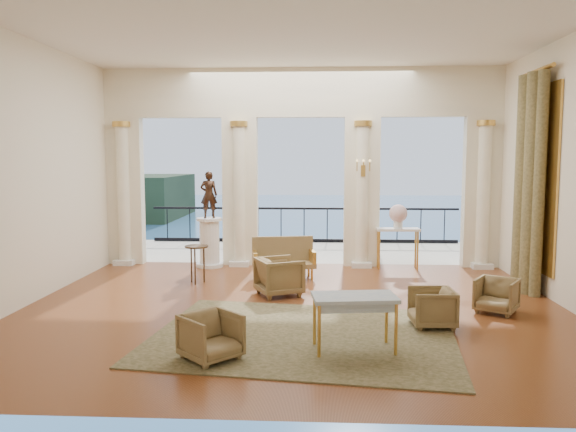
# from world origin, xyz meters

# --- Properties ---
(floor) EXTENTS (9.00, 9.00, 0.00)m
(floor) POSITION_xyz_m (0.00, 0.00, 0.00)
(floor) COLOR #4D1F0B
(floor) RESTS_ON ground
(room_walls) EXTENTS (9.00, 9.00, 9.00)m
(room_walls) POSITION_xyz_m (0.00, -1.12, 2.88)
(room_walls) COLOR white
(room_walls) RESTS_ON ground
(arcade) EXTENTS (9.00, 0.56, 4.50)m
(arcade) POSITION_xyz_m (-0.00, 3.82, 2.58)
(arcade) COLOR #FFF3CF
(arcade) RESTS_ON ground
(terrace) EXTENTS (10.00, 3.60, 0.10)m
(terrace) POSITION_xyz_m (0.00, 5.80, -0.05)
(terrace) COLOR beige
(terrace) RESTS_ON ground
(balustrade) EXTENTS (9.00, 0.06, 1.03)m
(balustrade) POSITION_xyz_m (0.00, 7.40, 0.41)
(balustrade) COLOR black
(balustrade) RESTS_ON terrace
(palm_tree) EXTENTS (2.00, 2.00, 4.50)m
(palm_tree) POSITION_xyz_m (2.00, 6.60, 4.09)
(palm_tree) COLOR #4C3823
(palm_tree) RESTS_ON terrace
(headland) EXTENTS (22.00, 18.00, 6.00)m
(headland) POSITION_xyz_m (-30.00, 70.00, -3.00)
(headland) COLOR black
(headland) RESTS_ON sea
(sea) EXTENTS (160.00, 160.00, 0.00)m
(sea) POSITION_xyz_m (0.00, 60.00, -6.00)
(sea) COLOR #275189
(sea) RESTS_ON ground
(curtain) EXTENTS (0.33, 1.40, 4.09)m
(curtain) POSITION_xyz_m (4.28, 1.50, 2.02)
(curtain) COLOR #4E462A
(curtain) RESTS_ON ground
(window_frame) EXTENTS (0.04, 1.60, 3.40)m
(window_frame) POSITION_xyz_m (4.47, 1.50, 2.10)
(window_frame) COLOR gold
(window_frame) RESTS_ON room_walls
(wall_sconce) EXTENTS (0.30, 0.11, 0.33)m
(wall_sconce) POSITION_xyz_m (1.40, 3.51, 2.23)
(wall_sconce) COLOR gold
(wall_sconce) RESTS_ON arcade
(rug) EXTENTS (4.52, 3.72, 0.02)m
(rug) POSITION_xyz_m (0.20, -1.45, 0.01)
(rug) COLOR #33361B
(rug) RESTS_ON ground
(armchair_a) EXTENTS (0.85, 0.85, 0.64)m
(armchair_a) POSITION_xyz_m (-0.91, -2.42, 0.32)
(armchair_a) COLOR #4F3F1E
(armchair_a) RESTS_ON ground
(armchair_b) EXTENTS (0.81, 0.80, 0.62)m
(armchair_b) POSITION_xyz_m (3.27, -0.07, 0.31)
(armchair_b) COLOR #4F3F1E
(armchair_b) RESTS_ON ground
(armchair_c) EXTENTS (0.60, 0.64, 0.63)m
(armchair_c) POSITION_xyz_m (2.08, -0.90, 0.32)
(armchair_c) COLOR #4F3F1E
(armchair_c) RESTS_ON ground
(armchair_d) EXTENTS (0.94, 0.96, 0.76)m
(armchair_d) POSITION_xyz_m (-0.30, 0.92, 0.38)
(armchair_d) COLOR #4F3F1E
(armchair_d) RESTS_ON ground
(settee) EXTENTS (1.36, 0.76, 0.85)m
(settee) POSITION_xyz_m (-0.31, 2.39, 0.42)
(settee) COLOR #4F3F1E
(settee) RESTS_ON ground
(game_table) EXTENTS (1.13, 0.71, 0.73)m
(game_table) POSITION_xyz_m (0.86, -2.00, 0.65)
(game_table) COLOR #899EB1
(game_table) RESTS_ON ground
(pedestal) EXTENTS (0.61, 0.61, 1.13)m
(pedestal) POSITION_xyz_m (-2.07, 3.50, 0.54)
(pedestal) COLOR silver
(pedestal) RESTS_ON ground
(statue) EXTENTS (0.40, 0.28, 1.06)m
(statue) POSITION_xyz_m (-2.07, 3.50, 1.65)
(statue) COLOR black
(statue) RESTS_ON pedestal
(console_table) EXTENTS (0.96, 0.39, 0.91)m
(console_table) POSITION_xyz_m (2.20, 3.55, 0.75)
(console_table) COLOR silver
(console_table) RESTS_ON ground
(urn) EXTENTS (0.41, 0.41, 0.54)m
(urn) POSITION_xyz_m (2.20, 3.55, 1.22)
(urn) COLOR silver
(urn) RESTS_ON console_table
(side_table) EXTENTS (0.46, 0.46, 0.75)m
(side_table) POSITION_xyz_m (-2.00, 1.80, 0.65)
(side_table) COLOR black
(side_table) RESTS_ON ground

